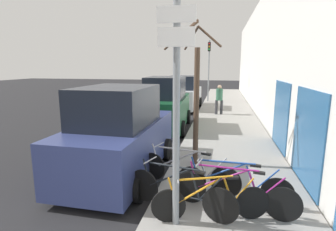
# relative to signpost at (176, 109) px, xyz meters

# --- Properties ---
(ground_plane) EXTENTS (80.00, 80.00, 0.00)m
(ground_plane) POSITION_rel_signpost_xyz_m (-1.61, 8.24, -2.16)
(ground_plane) COLOR black
(sidewalk_curb) EXTENTS (3.20, 32.00, 0.15)m
(sidewalk_curb) POSITION_rel_signpost_xyz_m (0.99, 11.04, -2.08)
(sidewalk_curb) COLOR gray
(sidewalk_curb) RESTS_ON ground
(building_facade) EXTENTS (0.23, 32.00, 6.50)m
(building_facade) POSITION_rel_signpost_xyz_m (2.74, 10.95, 1.08)
(building_facade) COLOR silver
(building_facade) RESTS_ON ground
(signpost) EXTENTS (0.59, 0.13, 3.70)m
(signpost) POSITION_rel_signpost_xyz_m (0.00, 0.00, 0.00)
(signpost) COLOR gray
(signpost) RESTS_ON sidewalk_curb
(bicycle_0) EXTENTS (2.02, 0.66, 0.84)m
(bicycle_0) POSITION_rel_signpost_xyz_m (0.58, 0.21, -1.64)
(bicycle_0) COLOR black
(bicycle_0) RESTS_ON sidewalk_curb
(bicycle_1) EXTENTS (2.14, 0.77, 0.90)m
(bicycle_1) POSITION_rel_signpost_xyz_m (-0.00, 0.39, -1.62)
(bicycle_1) COLOR black
(bicycle_1) RESTS_ON sidewalk_curb
(bicycle_2) EXTENTS (2.28, 0.60, 0.88)m
(bicycle_2) POSITION_rel_signpost_xyz_m (0.99, 0.60, -1.63)
(bicycle_2) COLOR black
(bicycle_2) RESTS_ON sidewalk_curb
(bicycle_3) EXTENTS (2.27, 0.50, 0.85)m
(bicycle_3) POSITION_rel_signpost_xyz_m (0.97, 0.97, -1.63)
(bicycle_3) COLOR black
(bicycle_3) RESTS_ON sidewalk_curb
(bicycle_4) EXTENTS (2.33, 0.80, 0.91)m
(bicycle_4) POSITION_rel_signpost_xyz_m (0.00, 1.38, -1.61)
(bicycle_4) COLOR black
(bicycle_4) RESTS_ON sidewalk_curb
(parked_car_0) EXTENTS (2.12, 4.23, 2.33)m
(parked_car_0) POSITION_rel_signpost_xyz_m (-1.84, 2.10, -1.11)
(parked_car_0) COLOR navy
(parked_car_0) RESTS_ON ground
(parked_car_1) EXTENTS (2.06, 4.20, 2.35)m
(parked_car_1) POSITION_rel_signpost_xyz_m (-1.72, 7.26, -1.09)
(parked_car_1) COLOR #144728
(parked_car_1) RESTS_ON ground
(parked_car_2) EXTENTS (2.22, 4.36, 2.19)m
(parked_car_2) POSITION_rel_signpost_xyz_m (-1.78, 12.93, -1.16)
(parked_car_2) COLOR #B2B7BC
(parked_car_2) RESTS_ON ground
(pedestrian_near) EXTENTS (0.43, 0.36, 1.64)m
(pedestrian_near) POSITION_rel_signpost_xyz_m (0.58, 10.69, -1.06)
(pedestrian_near) COLOR #333338
(pedestrian_near) RESTS_ON sidewalk_curb
(street_tree) EXTENTS (1.66, 1.33, 3.84)m
(street_tree) POSITION_rel_signpost_xyz_m (0.00, 2.92, -0.10)
(street_tree) COLOR #4C3828
(street_tree) RESTS_ON sidewalk_curb
(traffic_light) EXTENTS (0.20, 0.30, 4.50)m
(traffic_light) POSITION_rel_signpost_xyz_m (-0.31, 15.93, 0.88)
(traffic_light) COLOR gray
(traffic_light) RESTS_ON sidewalk_curb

